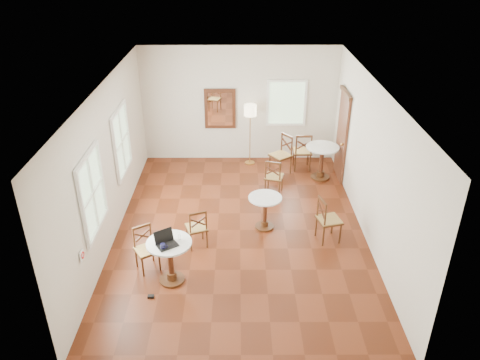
% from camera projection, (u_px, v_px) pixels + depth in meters
% --- Properties ---
extents(ground, '(7.00, 7.00, 0.00)m').
position_uv_depth(ground, '(240.00, 230.00, 9.56)').
color(ground, '#5C240F').
rests_on(ground, ground).
extents(room_shell, '(5.02, 7.02, 3.01)m').
position_uv_depth(room_shell, '(237.00, 140.00, 8.92)').
color(room_shell, beige).
rests_on(room_shell, ground).
extents(cafe_table_near, '(0.77, 0.77, 0.81)m').
position_uv_depth(cafe_table_near, '(170.00, 257.00, 7.93)').
color(cafe_table_near, '#492712').
rests_on(cafe_table_near, ground).
extents(cafe_table_mid, '(0.68, 0.68, 0.72)m').
position_uv_depth(cafe_table_mid, '(265.00, 209.00, 9.44)').
color(cafe_table_mid, '#492712').
rests_on(cafe_table_mid, ground).
extents(cafe_table_back, '(0.80, 0.80, 0.85)m').
position_uv_depth(cafe_table_back, '(322.00, 159.00, 11.36)').
color(cafe_table_back, '#492712').
rests_on(cafe_table_back, ground).
extents(chair_near_a, '(0.49, 0.49, 0.83)m').
position_uv_depth(chair_near_a, '(197.00, 228.00, 8.89)').
color(chair_near_a, '#492712').
rests_on(chair_near_a, ground).
extents(chair_near_b, '(0.53, 0.53, 0.84)m').
position_uv_depth(chair_near_b, '(146.00, 249.00, 8.28)').
color(chair_near_b, '#492712').
rests_on(chair_near_b, ground).
extents(chair_mid_a, '(0.50, 0.50, 0.88)m').
position_uv_depth(chair_mid_a, '(274.00, 177.00, 10.71)').
color(chair_mid_a, '#492712').
rests_on(chair_mid_a, ground).
extents(chair_mid_b, '(0.53, 0.53, 0.93)m').
position_uv_depth(chair_mid_b, '(328.00, 220.00, 9.04)').
color(chair_mid_b, '#492712').
rests_on(chair_mid_b, ground).
extents(chair_back_a, '(0.46, 0.46, 0.99)m').
position_uv_depth(chair_back_a, '(302.00, 151.00, 11.83)').
color(chair_back_a, '#492712').
rests_on(chair_back_a, ground).
extents(chair_back_b, '(0.64, 0.64, 0.99)m').
position_uv_depth(chair_back_b, '(281.00, 155.00, 11.64)').
color(chair_back_b, '#492712').
rests_on(chair_back_b, ground).
extents(floor_lamp, '(0.31, 0.31, 1.61)m').
position_uv_depth(floor_lamp, '(250.00, 114.00, 11.71)').
color(floor_lamp, '#BF8C3F').
rests_on(floor_lamp, ground).
extents(laptop, '(0.43, 0.41, 0.24)m').
position_uv_depth(laptop, '(166.00, 241.00, 7.71)').
color(laptop, black).
rests_on(laptop, cafe_table_near).
extents(mouse, '(0.11, 0.07, 0.04)m').
position_uv_depth(mouse, '(165.00, 239.00, 7.83)').
color(mouse, black).
rests_on(mouse, cafe_table_near).
extents(navy_mug, '(0.12, 0.08, 0.10)m').
position_uv_depth(navy_mug, '(163.00, 246.00, 7.60)').
color(navy_mug, black).
rests_on(navy_mug, cafe_table_near).
extents(water_glass, '(0.05, 0.05, 0.09)m').
position_uv_depth(water_glass, '(179.00, 237.00, 7.84)').
color(water_glass, white).
rests_on(water_glass, cafe_table_near).
extents(power_adapter, '(0.11, 0.06, 0.04)m').
position_uv_depth(power_adapter, '(151.00, 296.00, 7.77)').
color(power_adapter, black).
rests_on(power_adapter, ground).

